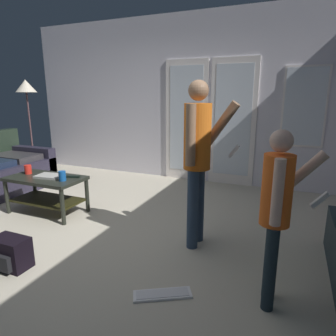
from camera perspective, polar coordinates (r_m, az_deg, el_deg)
The scene contains 12 objects.
ground_plane at distance 3.38m, azimuth -15.02°, elevation -12.67°, with size 5.79×5.21×0.02m, color #B7AE99.
wall_back_with_doors at distance 5.25m, azimuth 2.54°, elevation 12.57°, with size 5.79×0.09×2.81m.
coffee_table at distance 4.07m, azimuth -22.30°, elevation -3.36°, with size 0.97×0.52×0.47m.
person_adult at distance 2.82m, azimuth 5.78°, elevation 3.31°, with size 0.50×0.43×1.61m.
person_child at distance 2.13m, azimuth 20.19°, elevation -6.69°, with size 0.43×0.36×1.26m.
floor_lamp at distance 6.12m, azimuth -25.52°, elevation 13.02°, with size 0.36×0.36×1.74m.
backpack at distance 3.01m, azimuth -27.99°, elevation -14.25°, with size 0.33×0.23×0.27m.
loose_keyboard at distance 2.44m, azimuth -1.07°, elevation -23.06°, with size 0.45×0.33×0.02m.
laptop_closed at distance 4.01m, azimuth -21.80°, elevation -1.43°, with size 0.32×0.23×0.03m, color #B8B7AF.
cup_near_edge at distance 3.77m, azimuth -19.62°, elevation -1.45°, with size 0.08×0.08×0.12m, color #16509D.
cup_by_laptop at distance 4.28m, azimuth -25.27°, elevation -0.25°, with size 0.09×0.09×0.12m, color red.
dvd_remote_slim at distance 3.89m, azimuth -17.77°, elevation -1.58°, with size 0.17×0.05×0.02m, color black.
Camera 1 is at (1.92, -2.35, 1.47)m, focal length 31.78 mm.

